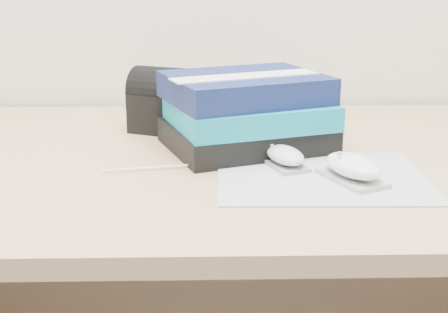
{
  "coord_description": "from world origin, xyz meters",
  "views": [
    {
      "loc": [
        -0.13,
        0.53,
        1.05
      ],
      "look_at": [
        -0.11,
        1.44,
        0.77
      ],
      "focal_mm": 50.0,
      "sensor_mm": 36.0,
      "label": 1
    }
  ],
  "objects_px": {
    "desk": "(276,259)",
    "pouch": "(167,101)",
    "mouse_front": "(353,168)",
    "book_stack": "(247,112)",
    "mouse_rear": "(285,157)"
  },
  "relations": [
    {
      "from": "book_stack",
      "to": "pouch",
      "type": "relative_size",
      "value": 2.05
    },
    {
      "from": "mouse_rear",
      "to": "pouch",
      "type": "xyz_separation_m",
      "value": [
        -0.21,
        0.24,
        0.04
      ]
    },
    {
      "from": "desk",
      "to": "mouse_front",
      "type": "distance_m",
      "value": 0.35
    },
    {
      "from": "mouse_front",
      "to": "desk",
      "type": "bearing_deg",
      "value": 113.13
    },
    {
      "from": "mouse_rear",
      "to": "pouch",
      "type": "relative_size",
      "value": 0.64
    },
    {
      "from": "desk",
      "to": "book_stack",
      "type": "relative_size",
      "value": 4.81
    },
    {
      "from": "desk",
      "to": "mouse_rear",
      "type": "height_order",
      "value": "mouse_rear"
    },
    {
      "from": "pouch",
      "to": "mouse_front",
      "type": "bearing_deg",
      "value": -46.32
    },
    {
      "from": "book_stack",
      "to": "pouch",
      "type": "bearing_deg",
      "value": 140.98
    },
    {
      "from": "book_stack",
      "to": "mouse_rear",
      "type": "bearing_deg",
      "value": -65.07
    },
    {
      "from": "desk",
      "to": "pouch",
      "type": "xyz_separation_m",
      "value": [
        -0.21,
        0.11,
        0.3
      ]
    },
    {
      "from": "book_stack",
      "to": "pouch",
      "type": "height_order",
      "value": "book_stack"
    },
    {
      "from": "mouse_rear",
      "to": "mouse_front",
      "type": "bearing_deg",
      "value": -37.48
    },
    {
      "from": "desk",
      "to": "pouch",
      "type": "bearing_deg",
      "value": 153.51
    },
    {
      "from": "mouse_front",
      "to": "pouch",
      "type": "bearing_deg",
      "value": 133.68
    }
  ]
}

